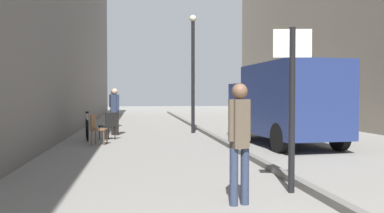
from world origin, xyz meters
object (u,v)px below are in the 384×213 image
Objects in this scene: delivery_van at (284,102)px; cafe_chair_by_doorway at (109,124)px; pedestrian_main_foreground at (113,105)px; bicycle_leaning at (87,129)px; cafe_chair_near_window at (97,127)px; pedestrian_far_crossing at (240,135)px; street_sign_post at (292,95)px; lamp_post at (193,66)px; pedestrian_mid_block at (115,108)px.

cafe_chair_by_doorway is at bearing 155.56° from delivery_van.
delivery_van is at bearing -45.33° from pedestrian_main_foreground.
cafe_chair_near_window is (0.46, -1.37, 0.17)m from bicycle_leaning.
pedestrian_far_crossing is at bearing -78.22° from bicycle_leaning.
street_sign_post is (-2.13, -5.72, 0.22)m from delivery_van.
pedestrian_far_crossing reaches higher than bicycle_leaning.
lamp_post is (0.84, 10.24, 1.74)m from pedestrian_far_crossing.
lamp_post is (3.38, -3.39, 1.67)m from pedestrian_main_foreground.
pedestrian_mid_block reaches higher than cafe_chair_near_window.
bicycle_leaning is at bearing -150.46° from cafe_chair_near_window.
pedestrian_far_crossing is 0.66× the size of street_sign_post.
pedestrian_mid_block is 0.38× the size of lamp_post.
street_sign_post is at bearing -67.80° from pedestrian_main_foreground.
pedestrian_far_crossing is at bearing -72.38° from pedestrian_main_foreground.
cafe_chair_near_window is at bearing -79.83° from bicycle_leaning.
pedestrian_far_crossing is 7.57m from cafe_chair_near_window.
pedestrian_far_crossing reaches higher than cafe_chair_by_doorway.
cafe_chair_by_doorway is at bearing -149.24° from lamp_post.
street_sign_post is 2.77× the size of cafe_chair_by_doorway.
cafe_chair_by_doorway is at bearing -56.66° from street_sign_post.
street_sign_post reaches higher than cafe_chair_by_doorway.
pedestrian_mid_block is at bearing -172.93° from lamp_post.
delivery_van is (5.66, -7.35, 0.28)m from pedestrian_main_foreground.
cafe_chair_near_window is 1.28m from cafe_chair_by_doorway.
delivery_van is at bearing -27.66° from bicycle_leaning.
pedestrian_far_crossing is at bearing 125.00° from pedestrian_mid_block.
pedestrian_mid_block is 1.78m from bicycle_leaning.
pedestrian_far_crossing is 0.97× the size of bicycle_leaning.
pedestrian_mid_block is at bearing -177.46° from cafe_chair_near_window.
pedestrian_main_foreground is 1.01× the size of pedestrian_mid_block.
cafe_chair_by_doorway is (0.28, 1.24, 0.00)m from cafe_chair_near_window.
pedestrian_far_crossing is at bearing 39.07° from street_sign_post.
bicycle_leaning is at bearing -89.34° from pedestrian_main_foreground.
street_sign_post is 1.48× the size of bicycle_leaning.
pedestrian_main_foreground is 13.86m from pedestrian_far_crossing.
cafe_chair_by_doorway is (-0.12, -1.53, -0.49)m from pedestrian_mid_block.
pedestrian_main_foreground is 5.26m from bicycle_leaning.
lamp_post is 2.71× the size of bicycle_leaning.
street_sign_post is 9.75m from lamp_post.
pedestrian_main_foreground is at bearing -90.78° from pedestrian_far_crossing.
pedestrian_main_foreground is 0.70× the size of street_sign_post.
pedestrian_mid_block is 10.11m from pedestrian_far_crossing.
pedestrian_far_crossing is (2.54, -13.63, -0.06)m from pedestrian_main_foreground.
pedestrian_mid_block is 9.86m from street_sign_post.
bicycle_leaning is (-0.87, -1.41, -0.66)m from pedestrian_mid_block.
lamp_post is at bearing 115.95° from delivery_van.
pedestrian_main_foreground reaches higher than pedestrian_mid_block.
pedestrian_main_foreground is 1.06× the size of pedestrian_far_crossing.
delivery_van is 5.92m from cafe_chair_by_doorway.
delivery_van reaches higher than pedestrian_far_crossing.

